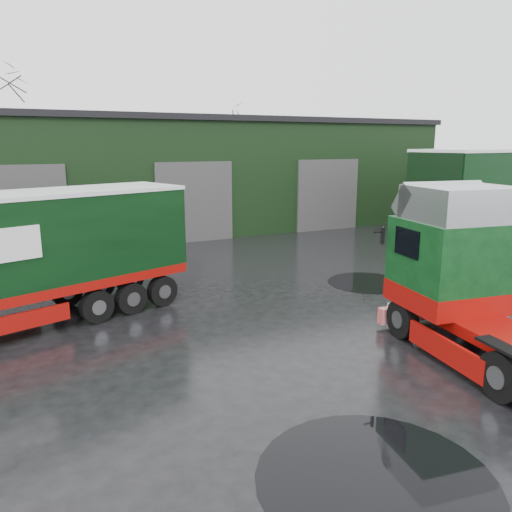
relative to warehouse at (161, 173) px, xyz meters
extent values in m
plane|color=black|center=(-2.00, -20.00, -3.16)|extent=(100.00, 100.00, 0.00)
cube|color=black|center=(0.00, 0.00, -0.16)|extent=(32.00, 12.00, 6.00)
cube|color=black|center=(0.00, 0.00, 2.99)|extent=(32.40, 12.40, 0.30)
cylinder|color=#0842B9|center=(3.22, -20.92, -3.03)|extent=(0.36, 0.36, 0.26)
cylinder|color=black|center=(-3.88, -24.74, -3.15)|extent=(3.62, 3.62, 0.01)
cylinder|color=black|center=(2.90, -16.10, -3.15)|extent=(2.85, 2.85, 0.01)
camera|label=1|loc=(-8.37, -29.76, 1.73)|focal=35.00mm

